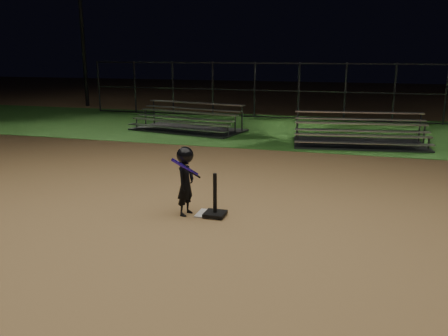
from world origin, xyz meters
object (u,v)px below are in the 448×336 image
at_px(child_batter, 186,179).
at_px(bleacher_right, 359,139).
at_px(batting_tee, 215,208).
at_px(light_pole_left, 80,13).
at_px(bleacher_left, 188,125).
at_px(home_plate, 209,214).

relative_size(child_batter, bleacher_right, 0.29).
bearing_deg(bleacher_right, child_batter, -119.53).
height_order(batting_tee, child_batter, child_batter).
relative_size(batting_tee, light_pole_left, 0.10).
relative_size(child_batter, bleacher_left, 0.28).
xyz_separation_m(home_plate, light_pole_left, (-12.00, 14.94, 4.93)).
bearing_deg(child_batter, bleacher_right, -11.45).
distance_m(child_batter, light_pole_left, 19.46).
bearing_deg(child_batter, home_plate, -65.47).
relative_size(bleacher_left, light_pole_left, 0.55).
relative_size(child_batter, light_pole_left, 0.15).
height_order(bleacher_left, bleacher_right, bleacher_left).
bearing_deg(bleacher_left, home_plate, -55.51).
xyz_separation_m(bleacher_right, light_pole_left, (-14.66, 7.38, 4.74)).
distance_m(home_plate, bleacher_right, 8.02).
distance_m(bleacher_left, bleacher_right, 6.42).
height_order(child_batter, bleacher_right, child_batter).
height_order(batting_tee, light_pole_left, light_pole_left).
bearing_deg(child_batter, batting_tee, -75.74).
bearing_deg(batting_tee, bleacher_right, 71.71).
distance_m(child_batter, bleacher_left, 9.39).
xyz_separation_m(home_plate, batting_tee, (0.14, -0.07, 0.16)).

